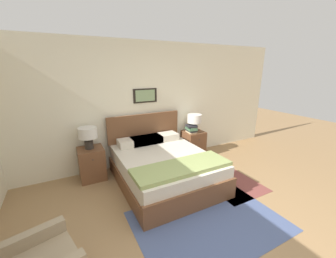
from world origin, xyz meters
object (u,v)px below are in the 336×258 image
Objects in this scene: table_lamp_near_window at (88,134)px; table_lamp_by_door at (194,120)px; nightstand_by_door at (193,144)px; nightstand_near_window at (92,164)px; bed at (163,166)px.

table_lamp_by_door is (2.35, 0.00, 0.00)m from table_lamp_near_window.
table_lamp_by_door is at bearing 31.67° from nightstand_by_door.
nightstand_near_window is at bearing -179.78° from table_lamp_by_door.
table_lamp_near_window and table_lamp_by_door have the same top height.
nightstand_near_window is 2.33m from nightstand_by_door.
table_lamp_near_window is 1.00× the size of table_lamp_by_door.
nightstand_near_window is 1.51× the size of table_lamp_by_door.
nightstand_near_window is 1.51× the size of table_lamp_near_window.
bed is 4.82× the size of table_lamp_by_door.
bed is 1.51m from table_lamp_by_door.
bed is 1.37m from nightstand_near_window.
bed reaches higher than nightstand_near_window.
bed is 1.50m from table_lamp_near_window.
table_lamp_near_window is (-0.01, 0.01, 0.59)m from nightstand_near_window.
bed reaches higher than table_lamp_by_door.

